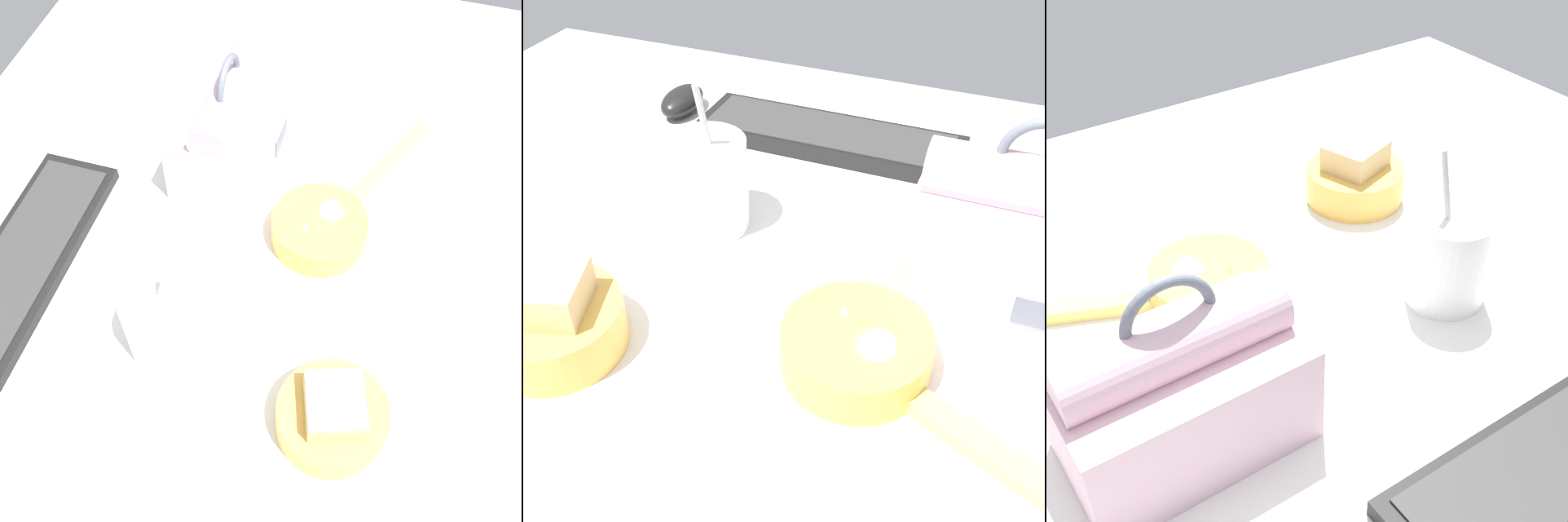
{
  "view_description": "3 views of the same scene",
  "coord_description": "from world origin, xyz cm",
  "views": [
    {
      "loc": [
        -48.12,
        -14.06,
        78.07
      ],
      "look_at": [
        -2.12,
        -0.43,
        7.0
      ],
      "focal_mm": 45.0,
      "sensor_mm": 36.0,
      "label": 1
    },
    {
      "loc": [
        16.31,
        -45.73,
        47.1
      ],
      "look_at": [
        -2.12,
        -0.43,
        7.0
      ],
      "focal_mm": 45.0,
      "sensor_mm": 36.0,
      "label": 2
    },
    {
      "loc": [
        34.14,
        52.39,
        55.55
      ],
      "look_at": [
        -2.12,
        -0.43,
        7.0
      ],
      "focal_mm": 50.0,
      "sensor_mm": 36.0,
      "label": 3
    }
  ],
  "objects": [
    {
      "name": "desk_surface",
      "position": [
        0.0,
        0.0,
        1.0
      ],
      "size": [
        140.0,
        110.0,
        2.0
      ],
      "color": "white",
      "rests_on": "ground"
    },
    {
      "name": "keyboard",
      "position": [
        -8.53,
        31.7,
        3.02
      ],
      "size": [
        36.87,
        11.7,
        2.1
      ],
      "color": "black",
      "rests_on": "desk_surface"
    },
    {
      "name": "lunch_bag",
      "position": [
        18.69,
        10.36,
        8.71
      ],
      "size": [
        21.31,
        13.62,
        19.01
      ],
      "color": "beige",
      "rests_on": "desk_surface"
    },
    {
      "name": "soup_cup",
      "position": [
        -14.93,
        8.37,
        7.7
      ],
      "size": [
        9.07,
        9.07,
        18.23
      ],
      "color": "white",
      "rests_on": "desk_surface"
    },
    {
      "name": "bento_bowl_sandwich",
      "position": [
        -19.41,
        -14.2,
        5.09
      ],
      "size": [
        13.15,
        13.15,
        8.28
      ],
      "color": "#EAB24C",
      "rests_on": "desk_surface"
    },
    {
      "name": "bento_bowl_snacks",
      "position": [
        7.18,
        -6.23,
        4.35
      ],
      "size": [
        13.58,
        13.58,
        5.85
      ],
      "color": "#EAB24C",
      "rests_on": "desk_surface"
    },
    {
      "name": "chopstick_case",
      "position": [
        23.18,
        -13.06,
        2.8
      ],
      "size": [
        20.75,
        10.71,
        1.6
      ],
      "color": "#EFD666",
      "rests_on": "desk_surface"
    }
  ]
}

